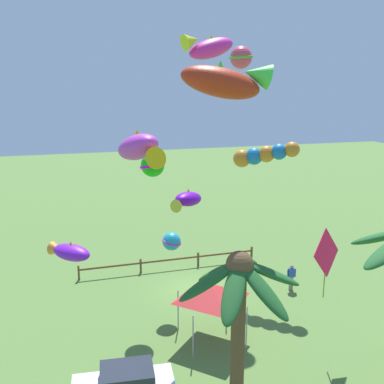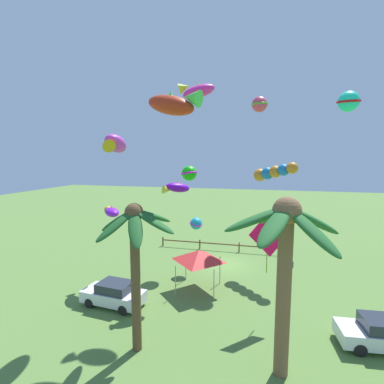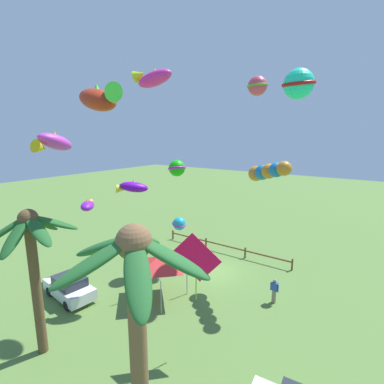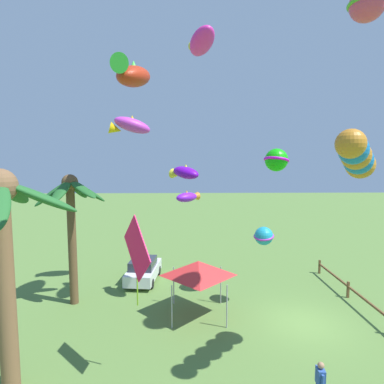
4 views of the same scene
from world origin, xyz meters
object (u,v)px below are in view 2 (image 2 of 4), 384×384
palm_tree_0 (285,246)px  kite_fish_6 (176,188)px  kite_ball_1 (260,104)px  kite_ball_5 (196,223)px  kite_diamond_4 (268,237)px  spectator_0 (290,267)px  palm_tree_1 (135,241)px  festival_tent (199,256)px  parked_car_0 (382,333)px  parked_car_1 (114,294)px  kite_tube_0 (273,172)px  kite_ball_7 (189,173)px  kite_fish_8 (174,104)px  kite_fish_9 (115,144)px  kite_ball_2 (349,101)px  kite_fish_10 (197,91)px  kite_fish_3 (111,212)px

palm_tree_0 → kite_fish_6: size_ratio=4.02×
kite_ball_1 → kite_ball_5: size_ratio=0.97×
kite_diamond_4 → spectator_0: bearing=-107.0°
palm_tree_1 → kite_diamond_4: (-6.02, -4.41, -0.64)m
festival_tent → kite_ball_5: size_ratio=1.93×
parked_car_0 → parked_car_1: bearing=-1.8°
kite_tube_0 → kite_ball_5: (6.00, 1.61, -4.21)m
kite_tube_0 → kite_ball_5: bearing=15.0°
kite_fish_6 → palm_tree_1: bearing=89.0°
kite_tube_0 → festival_tent: bearing=46.1°
kite_ball_1 → kite_ball_7: (5.55, 1.58, -5.64)m
kite_ball_5 → kite_tube_0: bearing=-165.0°
parked_car_0 → kite_ball_5: size_ratio=2.72×
parked_car_0 → kite_ball_7: (11.81, -8.23, 7.18)m
kite_ball_5 → kite_fish_8: (-0.33, 6.83, 8.29)m
kite_ball_1 → kite_diamond_4: size_ratio=0.43×
palm_tree_0 → kite_ball_7: (6.93, -11.20, 2.27)m
palm_tree_0 → parked_car_1: 11.49m
kite_diamond_4 → palm_tree_1: bearing=36.2°
kite_tube_0 → kite_diamond_4: bearing=86.6°
kite_ball_1 → kite_fish_9: bearing=52.2°
kite_ball_1 → kite_ball_5: bearing=26.6°
kite_tube_0 → kite_ball_2: 8.70m
kite_ball_2 → kite_ball_5: (9.45, -5.26, -8.29)m
kite_diamond_4 → kite_ball_7: bearing=-46.9°
palm_tree_0 → palm_tree_1: (6.61, -0.01, -0.27)m
palm_tree_0 → kite_fish_9: 10.44m
parked_car_0 → kite_fish_10: size_ratio=1.52×
spectator_0 → kite_fish_3: bearing=17.8°
parked_car_1 → kite_ball_1: bearing=-132.0°
kite_ball_7 → festival_tent: bearing=112.7°
kite_tube_0 → kite_diamond_4: size_ratio=1.01×
kite_ball_1 → palm_tree_0: bearing=96.2°
kite_tube_0 → parked_car_1: bearing=41.6°
kite_tube_0 → kite_fish_3: kite_tube_0 is taller
festival_tent → palm_tree_0: bearing=126.8°
kite_ball_1 → kite_ball_5: (4.76, 2.38, -9.70)m
parked_car_1 → kite_fish_3: size_ratio=2.08×
parked_car_1 → kite_diamond_4: size_ratio=1.22×
kite_fish_9 → kite_ball_5: bearing=-111.2°
kite_ball_2 → kite_fish_10: (8.62, -1.81, 1.42)m
palm_tree_1 → kite_fish_3: palm_tree_1 is taller
palm_tree_0 → kite_fish_10: (5.31, -6.96, 7.92)m
kite_tube_0 → kite_fish_10: bearing=44.3°
kite_fish_3 → kite_ball_5: bearing=-143.0°
kite_tube_0 → kite_ball_2: (-3.45, 6.86, 4.08)m
palm_tree_0 → kite_ball_2: (-3.30, -5.14, 6.50)m
festival_tent → kite_diamond_4: 5.61m
kite_fish_8 → parked_car_0: bearing=176.8°
kite_fish_3 → kite_ball_7: 7.11m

